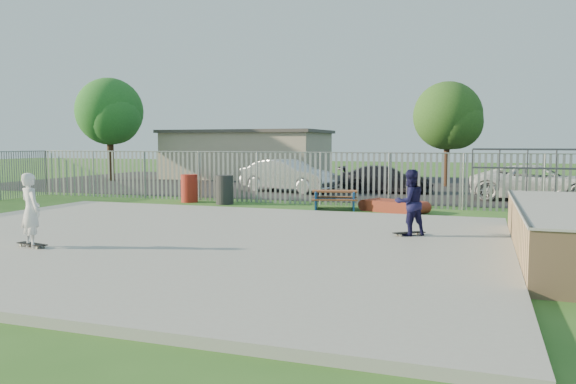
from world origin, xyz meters
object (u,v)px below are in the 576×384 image
(trash_bin_grey, at_px, (225,190))
(car_white, at_px, (538,183))
(tree_mid, at_px, (448,116))
(picnic_table, at_px, (335,200))
(trash_bin_red, at_px, (189,188))
(funbox, at_px, (394,206))
(skater_white, at_px, (31,210))
(skater_navy, at_px, (410,203))
(tree_left, at_px, (109,112))
(car_silver, at_px, (288,176))
(car_dark, at_px, (386,179))

(trash_bin_grey, relative_size, car_white, 0.21)
(tree_mid, bearing_deg, trash_bin_grey, -122.29)
(picnic_table, xyz_separation_m, trash_bin_red, (-6.09, 0.47, 0.21))
(funbox, distance_m, skater_white, 11.70)
(trash_bin_red, distance_m, skater_navy, 11.31)
(trash_bin_grey, relative_size, tree_left, 0.18)
(picnic_table, xyz_separation_m, car_silver, (-3.82, 5.96, 0.45))
(picnic_table, height_order, tree_left, tree_left)
(car_silver, bearing_deg, tree_left, 87.18)
(tree_left, height_order, skater_navy, tree_left)
(car_dark, bearing_deg, car_white, -110.59)
(car_dark, xyz_separation_m, car_white, (6.43, -1.65, 0.09))
(car_silver, bearing_deg, trash_bin_red, 172.51)
(picnic_table, bearing_deg, car_white, 23.96)
(car_silver, bearing_deg, tree_mid, -33.13)
(picnic_table, height_order, trash_bin_red, trash_bin_red)
(trash_bin_red, xyz_separation_m, skater_navy, (9.40, -6.27, 0.39))
(tree_mid, bearing_deg, tree_left, -174.43)
(skater_navy, bearing_deg, car_dark, -117.54)
(car_dark, relative_size, skater_navy, 2.77)
(car_dark, bearing_deg, tree_left, 73.94)
(skater_white, bearing_deg, tree_mid, -85.61)
(tree_mid, bearing_deg, skater_navy, -89.34)
(funbox, distance_m, car_dark, 7.34)
(funbox, xyz_separation_m, tree_left, (-19.12, 10.26, 4.09))
(skater_white, bearing_deg, funbox, -99.62)
(tree_mid, distance_m, skater_navy, 18.19)
(funbox, bearing_deg, tree_mid, 108.64)
(picnic_table, relative_size, skater_white, 1.17)
(trash_bin_red, distance_m, car_dark, 9.48)
(trash_bin_red, bearing_deg, skater_navy, -33.70)
(trash_bin_grey, xyz_separation_m, tree_left, (-12.58, 9.96, 3.73))
(trash_bin_red, bearing_deg, tree_left, 138.29)
(funbox, height_order, tree_mid, tree_mid)
(picnic_table, relative_size, car_dark, 0.42)
(car_silver, xyz_separation_m, skater_navy, (7.13, -11.76, 0.14))
(tree_left, relative_size, skater_navy, 4.03)
(skater_navy, bearing_deg, car_silver, -97.91)
(picnic_table, relative_size, trash_bin_red, 1.67)
(tree_mid, height_order, skater_navy, tree_mid)
(trash_bin_grey, bearing_deg, car_white, 24.42)
(car_dark, xyz_separation_m, skater_navy, (2.65, -12.93, 0.28))
(trash_bin_red, bearing_deg, car_white, 20.78)
(car_silver, relative_size, tree_left, 0.74)
(funbox, xyz_separation_m, skater_white, (-6.19, -9.90, 0.75))
(skater_navy, relative_size, skater_white, 1.00)
(trash_bin_red, height_order, skater_white, skater_white)
(trash_bin_red, bearing_deg, tree_mid, 51.83)
(car_white, distance_m, tree_mid, 8.37)
(trash_bin_grey, distance_m, car_dark, 8.57)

